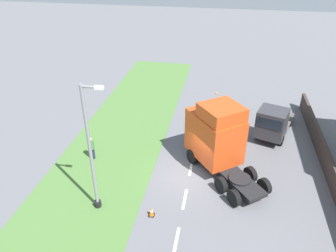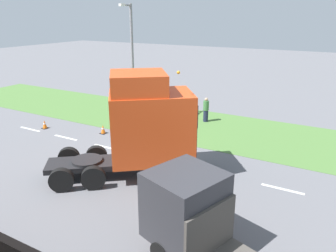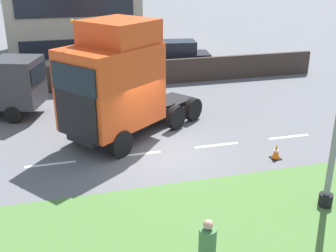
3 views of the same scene
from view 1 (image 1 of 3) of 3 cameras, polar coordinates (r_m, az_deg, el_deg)
name	(u,v)px [view 1 (image 1 of 3)]	position (r m, az deg, el deg)	size (l,w,h in m)	color
ground_plane	(189,176)	(22.16, 3.76, -8.61)	(120.00, 120.00, 0.00)	slate
grass_verge	(104,166)	(23.40, -11.08, -6.80)	(7.00, 44.00, 0.01)	#4C7538
lane_markings	(188,182)	(21.62, 3.52, -9.75)	(0.16, 17.80, 0.00)	white
boundary_wall	(335,183)	(22.85, 27.11, -8.86)	(0.25, 24.00, 1.42)	#382D28
lorry_cab	(217,137)	(21.84, 8.49, -1.87)	(5.86, 6.54, 4.92)	black
flatbed_truck	(273,123)	(26.41, 17.77, 0.52)	(3.76, 5.99, 2.73)	#333338
lamp_post	(92,158)	(18.15, -13.07, -5.43)	(1.32, 0.41, 7.78)	black
pedestrian	(92,148)	(23.84, -13.14, -3.83)	(0.39, 0.39, 1.72)	#1E233D
traffic_cone_lead	(151,212)	(19.26, -2.93, -14.66)	(0.36, 0.36, 0.58)	black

